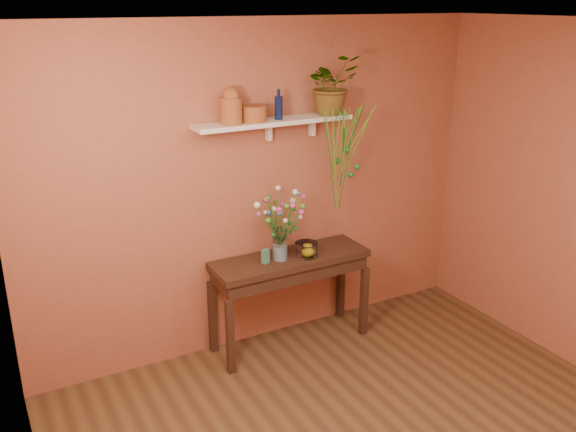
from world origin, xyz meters
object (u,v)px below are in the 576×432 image
object	(u,v)px
terracotta_jug	(231,107)
spider_plant	(332,85)
sideboard	(290,269)
blue_bottle	(279,107)
glass_bowl	(306,250)
bouquet	(280,212)
glass_vase	(280,247)

from	to	relation	value
terracotta_jug	spider_plant	size ratio (longest dim) A/B	0.58
spider_plant	terracotta_jug	bearing A→B (deg)	-179.60
sideboard	terracotta_jug	distance (m)	1.45
blue_bottle	glass_bowl	size ratio (longest dim) A/B	1.20
terracotta_jug	bouquet	bearing A→B (deg)	-15.16
sideboard	glass_vase	world-z (taller)	glass_vase
blue_bottle	glass_vase	size ratio (longest dim) A/B	0.90
sideboard	glass_vase	size ratio (longest dim) A/B	5.16
spider_plant	glass_vase	world-z (taller)	spider_plant
terracotta_jug	bouquet	world-z (taller)	terracotta_jug
terracotta_jug	blue_bottle	world-z (taller)	terracotta_jug
glass_vase	terracotta_jug	bearing A→B (deg)	165.45
spider_plant	sideboard	bearing A→B (deg)	-168.39
spider_plant	glass_bowl	world-z (taller)	spider_plant
sideboard	terracotta_jug	world-z (taller)	terracotta_jug
blue_bottle	spider_plant	size ratio (longest dim) A/B	0.49
blue_bottle	glass_bowl	xyz separation A→B (m)	(0.18, -0.14, -1.17)
sideboard	glass_vase	distance (m)	0.25
spider_plant	bouquet	world-z (taller)	spider_plant
blue_bottle	glass_bowl	distance (m)	1.19
glass_vase	sideboard	bearing A→B (deg)	6.28
sideboard	terracotta_jug	size ratio (longest dim) A/B	4.83
sideboard	spider_plant	world-z (taller)	spider_plant
blue_bottle	glass_vase	bearing A→B (deg)	-114.92
terracotta_jug	glass_vase	size ratio (longest dim) A/B	1.07
sideboard	spider_plant	xyz separation A→B (m)	(0.42, 0.09, 1.48)
sideboard	blue_bottle	bearing A→B (deg)	124.23
blue_bottle	glass_vase	distance (m)	1.12
sideboard	bouquet	world-z (taller)	bouquet
sideboard	spider_plant	distance (m)	1.55
glass_vase	bouquet	xyz separation A→B (m)	(0.00, -0.00, 0.30)
sideboard	glass_bowl	xyz separation A→B (m)	(0.12, -0.06, 0.17)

